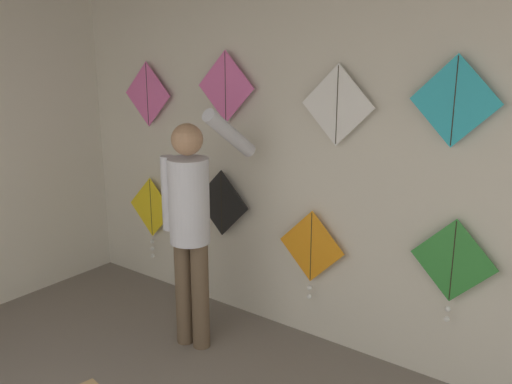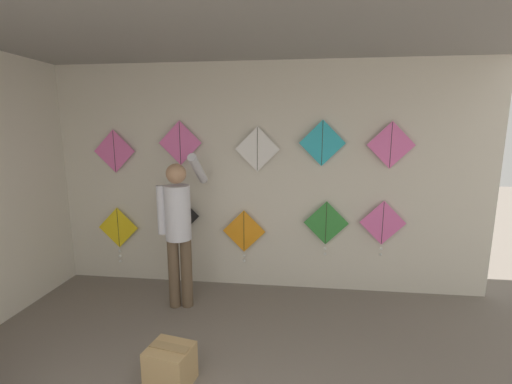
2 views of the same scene
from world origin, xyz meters
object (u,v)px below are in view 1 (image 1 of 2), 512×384
at_px(kite_0, 151,212).
at_px(kite_3, 453,265).
at_px(shopkeeper, 191,217).
at_px(kite_1, 222,203).
at_px(kite_6, 226,87).
at_px(kite_5, 147,94).
at_px(kite_2, 311,250).
at_px(kite_8, 455,101).
at_px(kite_7, 337,105).

bearing_deg(kite_0, kite_3, 0.01).
height_order(shopkeeper, kite_1, shopkeeper).
relative_size(kite_1, kite_6, 1.00).
bearing_deg(kite_5, kite_6, 0.00).
bearing_deg(kite_1, shopkeeper, -70.31).
relative_size(kite_1, kite_2, 0.80).
bearing_deg(kite_6, kite_2, -0.05).
relative_size(kite_1, kite_8, 1.00).
relative_size(shopkeeper, kite_3, 2.58).
distance_m(kite_6, kite_7, 0.96).
bearing_deg(kite_8, kite_6, 180.00).
bearing_deg(kite_6, kite_3, -0.02).
distance_m(kite_0, kite_1, 0.86).
bearing_deg(kite_2, kite_8, 0.04).
xyz_separation_m(kite_5, kite_6, (0.87, 0.00, 0.11)).
xyz_separation_m(kite_6, kite_8, (1.72, 0.00, 0.01)).
relative_size(shopkeeper, kite_2, 2.58).
bearing_deg(shopkeeper, kite_7, 25.76).
height_order(kite_0, kite_6, kite_6).
bearing_deg(kite_1, kite_2, -0.05).
relative_size(kite_0, kite_3, 1.10).
xyz_separation_m(kite_0, kite_5, (0.03, 0.00, 1.05)).
xyz_separation_m(kite_7, kite_8, (0.77, 0.00, 0.08)).
bearing_deg(kite_6, shopkeeper, -75.77).
bearing_deg(kite_6, kite_1, 180.00).
relative_size(kite_3, kite_8, 1.25).
distance_m(kite_1, kite_6, 0.93).
bearing_deg(kite_6, kite_0, -179.93).
bearing_deg(kite_1, kite_7, 0.00).
distance_m(kite_0, kite_5, 1.05).
bearing_deg(kite_1, kite_0, -179.93).
relative_size(shopkeeper, kite_1, 3.24).
relative_size(kite_1, kite_5, 1.00).
distance_m(kite_3, kite_8, 1.00).
height_order(kite_3, kite_6, kite_6).
bearing_deg(kite_5, kite_0, -177.69).
distance_m(kite_5, kite_8, 2.59).
bearing_deg(kite_1, kite_5, 180.00).
bearing_deg(kite_7, kite_2, -179.76).
xyz_separation_m(shopkeeper, kite_6, (-0.14, 0.57, 0.85)).
height_order(kite_6, kite_8, kite_8).
relative_size(kite_0, kite_2, 1.10).
bearing_deg(kite_3, kite_5, 179.98).
bearing_deg(kite_5, kite_2, -0.02).
bearing_deg(kite_1, kite_8, 0.00).
distance_m(kite_1, kite_3, 1.86).
distance_m(shopkeeper, kite_3, 1.76).
bearing_deg(kite_3, kite_7, 179.95).
height_order(kite_5, kite_7, kite_7).
height_order(kite_1, kite_3, kite_1).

